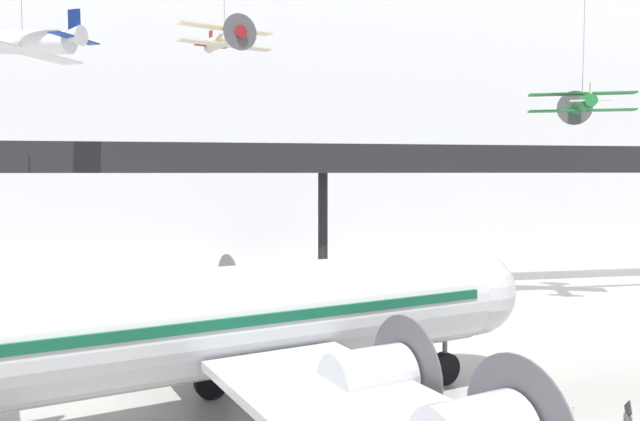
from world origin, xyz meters
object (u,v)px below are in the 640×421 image
suspended_plane_green_biplane (582,104)px  suspended_plane_white_twin (23,43)px  suspended_plane_cream_biplane (225,39)px  airliner_silver_main (227,322)px

suspended_plane_green_biplane → suspended_plane_white_twin: bearing=112.3°
suspended_plane_cream_biplane → suspended_plane_white_twin: size_ratio=0.73×
suspended_plane_cream_biplane → suspended_plane_green_biplane: bearing=50.1°
airliner_silver_main → suspended_plane_white_twin: 21.74m
suspended_plane_white_twin → suspended_plane_green_biplane: suspended_plane_white_twin is taller
suspended_plane_cream_biplane → suspended_plane_green_biplane: (21.93, -7.37, -4.62)m
airliner_silver_main → suspended_plane_white_twin: bearing=106.2°
suspended_plane_cream_biplane → suspended_plane_white_twin: 13.17m
suspended_plane_white_twin → suspended_plane_green_biplane: size_ratio=0.84×
airliner_silver_main → suspended_plane_cream_biplane: suspended_plane_cream_biplane is taller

